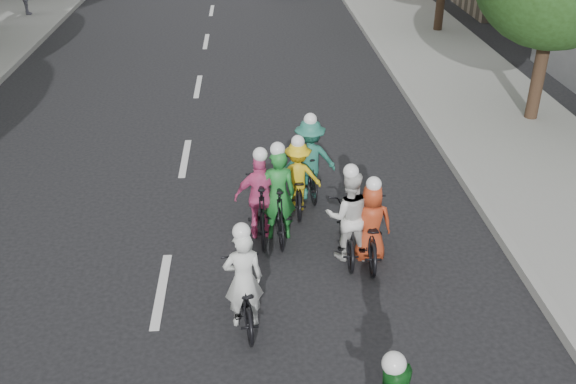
{
  "coord_description": "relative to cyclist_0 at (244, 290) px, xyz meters",
  "views": [
    {
      "loc": [
        1.52,
        -8.52,
        6.38
      ],
      "look_at": [
        2.15,
        1.37,
        1.0
      ],
      "focal_mm": 40.0,
      "sensor_mm": 36.0,
      "label": 1
    }
  ],
  "objects": [
    {
      "name": "ground",
      "position": [
        -1.36,
        0.82,
        -0.56
      ],
      "size": [
        120.0,
        120.0,
        0.0
      ],
      "primitive_type": "plane",
      "color": "black",
      "rests_on": "ground"
    },
    {
      "name": "sidewalk_right",
      "position": [
        6.64,
        10.82,
        -0.49
      ],
      "size": [
        4.0,
        80.0,
        0.15
      ],
      "primitive_type": "cube",
      "color": "gray",
      "rests_on": "ground"
    },
    {
      "name": "curb_right",
      "position": [
        4.69,
        10.82,
        -0.47
      ],
      "size": [
        0.18,
        80.0,
        0.18
      ],
      "primitive_type": "cube",
      "color": "#999993",
      "rests_on": "ground"
    },
    {
      "name": "cyclist_0",
      "position": [
        0.0,
        0.0,
        0.0
      ],
      "size": [
        0.77,
        1.72,
        1.76
      ],
      "rotation": [
        0.0,
        0.0,
        3.26
      ],
      "color": "black",
      "rests_on": "ground"
    },
    {
      "name": "cyclist_2",
      "position": [
        1.06,
        3.41,
        0.01
      ],
      "size": [
        0.93,
        1.73,
        1.57
      ],
      "rotation": [
        0.0,
        0.0,
        3.12
      ],
      "color": "black",
      "rests_on": "ground"
    },
    {
      "name": "cyclist_3",
      "position": [
        0.32,
        2.44,
        0.1
      ],
      "size": [
        0.96,
        1.88,
        1.79
      ],
      "rotation": [
        0.0,
        0.0,
        3.15
      ],
      "color": "black",
      "rests_on": "ground"
    },
    {
      "name": "cyclist_4",
      "position": [
        2.17,
        1.59,
        -0.0
      ],
      "size": [
        0.75,
        1.85,
        1.6
      ],
      "rotation": [
        0.0,
        0.0,
        3.07
      ],
      "color": "black",
      "rests_on": "ground"
    },
    {
      "name": "cyclist_5",
      "position": [
        0.63,
        2.4,
        0.1
      ],
      "size": [
        0.66,
        1.82,
        1.9
      ],
      "rotation": [
        0.0,
        0.0,
        3.2
      ],
      "color": "black",
      "rests_on": "ground"
    },
    {
      "name": "cyclist_6",
      "position": [
        1.8,
        1.67,
        0.07
      ],
      "size": [
        0.82,
        1.71,
        1.79
      ],
      "rotation": [
        0.0,
        0.0,
        3.11
      ],
      "color": "black",
      "rests_on": "ground"
    },
    {
      "name": "cyclist_7",
      "position": [
        1.34,
        3.88,
        0.15
      ],
      "size": [
        1.14,
        1.59,
        1.82
      ],
      "rotation": [
        0.0,
        0.0,
        3.25
      ],
      "color": "black",
      "rests_on": "ground"
    }
  ]
}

